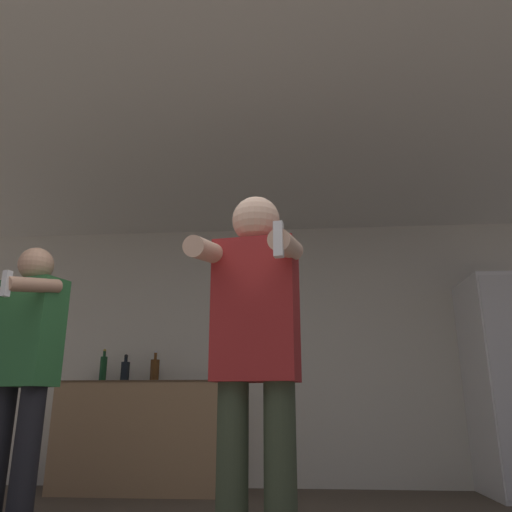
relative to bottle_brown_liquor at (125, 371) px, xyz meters
name	(u,v)px	position (x,y,z in m)	size (l,w,h in m)	color
wall_back	(249,350)	(1.18, 0.26, 0.22)	(7.00, 0.06, 2.55)	beige
ceiling_slab	(229,152)	(1.18, -1.46, 1.52)	(7.00, 3.90, 0.05)	silver
counter	(145,435)	(0.25, -0.08, -0.58)	(1.55, 0.64, 0.95)	#997551
bottle_brown_liquor	(125,371)	(0.00, 0.00, 0.00)	(0.08, 0.08, 0.26)	black
bottle_amber_bourbon	(155,370)	(0.29, 0.00, 0.01)	(0.09, 0.09, 0.30)	#563314
bottle_tall_gin	(103,368)	(-0.22, 0.00, 0.03)	(0.07, 0.07, 0.32)	#194723
person_woman_foreground	(255,348)	(1.48, -2.64, -0.08)	(0.49, 0.52, 1.68)	#38422D
person_man_side	(22,365)	(0.05, -1.96, -0.09)	(0.57, 0.58, 1.69)	black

